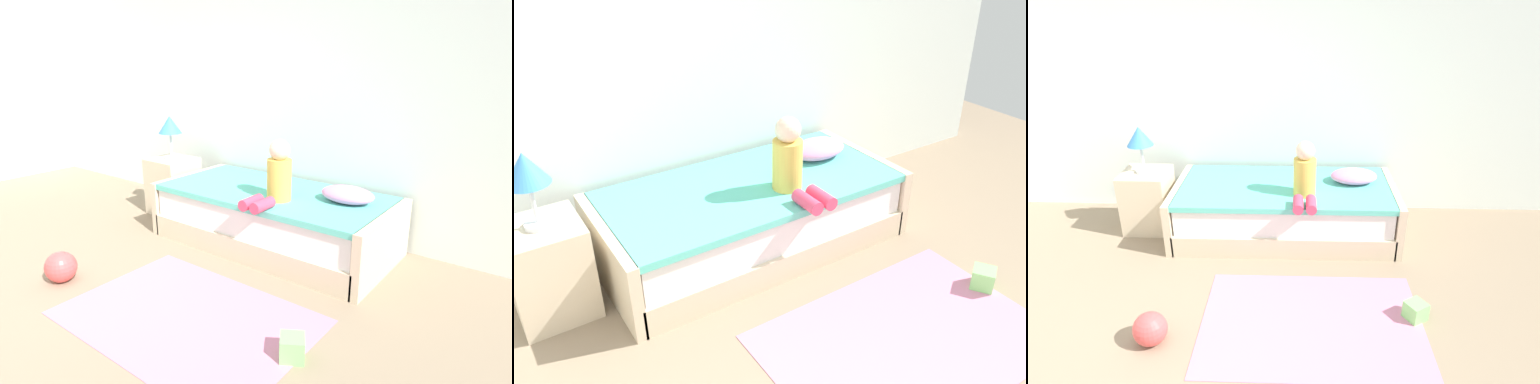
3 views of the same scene
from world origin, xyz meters
The scene contains 10 objects.
ground_plane centered at (0.00, 0.00, 0.00)m, with size 9.20×9.20×0.00m, color gray.
wall_rear centered at (0.00, 2.60, 1.45)m, with size 7.20×0.10×2.90m, color silver.
bed centered at (0.69, 2.00, 0.25)m, with size 2.11×1.00×0.50m.
nightstand centered at (-0.66, 2.05, 0.30)m, with size 0.44×0.44×0.60m, color beige.
table_lamp centered at (-0.66, 2.05, 0.94)m, with size 0.24×0.24×0.45m.
child_figure centered at (0.87, 1.77, 0.70)m, with size 0.20×0.51×0.50m.
pillow centered at (1.34, 2.10, 0.56)m, with size 0.44×0.30×0.13m, color #EA8CC6.
toy_ball centered at (-0.17, 0.47, 0.12)m, with size 0.23×0.23×0.23m, color #E54C4C.
area_rug centered at (0.92, 0.70, 0.00)m, with size 1.60×1.10×0.01m, color pink.
toy_block centered at (1.68, 0.77, 0.07)m, with size 0.14×0.14×0.14m, color #7FD872.
Camera 1 is at (2.74, -0.95, 1.59)m, focal length 30.02 mm.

